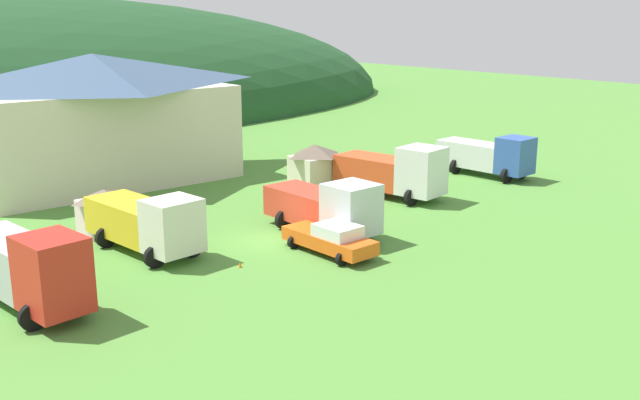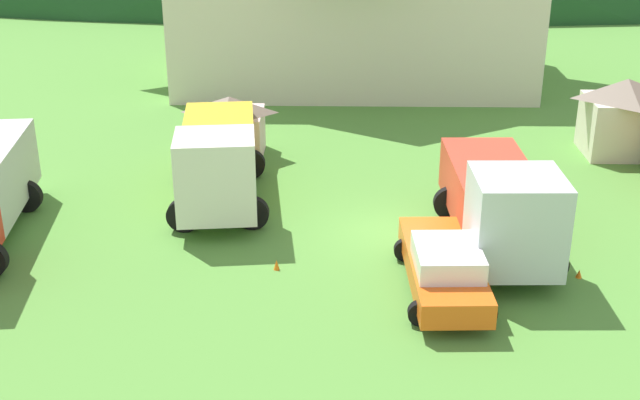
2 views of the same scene
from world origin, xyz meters
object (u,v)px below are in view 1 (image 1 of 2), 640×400
traffic_cone_near_pickup (240,267)px  heavy_rig_striped (147,222)px  tow_truck_silver (327,206)px  heavy_rig_white (395,171)px  depot_building (96,116)px  box_truck_blue (489,155)px  play_shed_cream (315,166)px  traffic_cone_mid_row (375,234)px  crane_truck_red (28,267)px  service_pickup_orange (331,238)px  play_shed_pink (105,210)px

traffic_cone_near_pickup → heavy_rig_striped: bearing=115.3°
tow_truck_silver → heavy_rig_white: bearing=109.9°
heavy_rig_striped → traffic_cone_near_pickup: (2.33, -4.94, -1.64)m
depot_building → box_truck_blue: size_ratio=2.56×
depot_building → box_truck_blue: bearing=-36.8°
heavy_rig_striped → traffic_cone_near_pickup: size_ratio=12.06×
play_shed_cream → heavy_rig_white: 6.02m
heavy_rig_white → traffic_cone_mid_row: size_ratio=16.04×
depot_building → tow_truck_silver: size_ratio=2.59×
crane_truck_red → service_pickup_orange: 14.50m
service_pickup_orange → depot_building: bearing=-176.8°
heavy_rig_striped → heavy_rig_white: 17.94m
depot_building → heavy_rig_striped: 18.18m
tow_truck_silver → traffic_cone_mid_row: 3.15m
play_shed_pink → service_pickup_orange: size_ratio=0.51×
service_pickup_orange → traffic_cone_mid_row: service_pickup_orange is taller
play_shed_cream → tow_truck_silver: tow_truck_silver is taller
play_shed_cream → crane_truck_red: 24.35m
heavy_rig_white → box_truck_blue: 10.03m
depot_building → service_pickup_orange: (2.20, -23.44, -3.90)m
tow_truck_silver → service_pickup_orange: tow_truck_silver is taller
play_shed_pink → box_truck_blue: bearing=-9.7°
depot_building → traffic_cone_near_pickup: size_ratio=30.13×
heavy_rig_striped → traffic_cone_mid_row: bearing=58.4°
heavy_rig_striped → box_truck_blue: (27.96, -0.01, -0.02)m
heavy_rig_striped → traffic_cone_near_pickup: 5.71m
play_shed_pink → service_pickup_orange: bearing=-56.6°
traffic_cone_near_pickup → play_shed_cream: bearing=38.2°
heavy_rig_striped → crane_truck_red: bearing=-70.3°
depot_building → heavy_rig_striped: size_ratio=2.50×
crane_truck_red → heavy_rig_striped: 7.96m
heavy_rig_striped → traffic_cone_mid_row: size_ratio=15.58×
heavy_rig_striped → traffic_cone_mid_row: heavy_rig_striped is taller
heavy_rig_white → box_truck_blue: (10.02, 0.05, -0.17)m
play_shed_cream → traffic_cone_near_pickup: (-13.17, -10.39, -1.60)m
service_pickup_orange → traffic_cone_mid_row: size_ratio=11.02×
box_truck_blue → depot_building: bearing=-130.9°
traffic_cone_mid_row → depot_building: bearing=105.6°
service_pickup_orange → traffic_cone_near_pickup: service_pickup_orange is taller
depot_building → service_pickup_orange: bearing=-84.6°
tow_truck_silver → traffic_cone_mid_row: size_ratio=15.02×
play_shed_cream → depot_building: bearing=132.1°
heavy_rig_striped → service_pickup_orange: bearing=42.3°
play_shed_cream → box_truck_blue: box_truck_blue is taller
box_truck_blue → play_shed_cream: bearing=-117.8°
play_shed_pink → heavy_rig_white: (18.12, -4.83, 0.53)m
heavy_rig_white → box_truck_blue: heavy_rig_white is taller
play_shed_pink → tow_truck_silver: 12.42m
play_shed_cream → traffic_cone_near_pickup: 16.85m
depot_building → service_pickup_orange: size_ratio=3.53×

